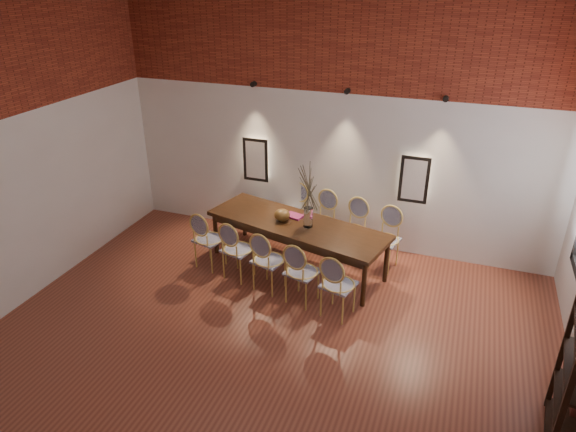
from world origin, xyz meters
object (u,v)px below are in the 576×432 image
(chair_near_a, at_px, (210,239))
(book, at_px, (294,216))
(dining_table, at_px, (297,245))
(chair_far_e, at_px, (385,240))
(chair_far_b, at_px, (293,213))
(chair_near_d, at_px, (302,272))
(chair_far_a, at_px, (266,206))
(vase, at_px, (308,217))
(bowl, at_px, (282,215))
(chair_near_b, at_px, (238,249))
(chair_far_c, at_px, (321,222))
(chair_near_c, at_px, (269,260))
(chair_near_e, at_px, (338,284))
(chair_far_d, at_px, (352,230))

(chair_near_a, relative_size, book, 3.62)
(dining_table, distance_m, chair_far_e, 1.33)
(chair_far_b, bearing_deg, chair_near_d, 127.44)
(chair_near_a, relative_size, chair_far_a, 1.00)
(vase, bearing_deg, bowl, 172.77)
(chair_near_b, xyz_separation_m, chair_far_b, (0.35, 1.41, 0.00))
(vase, bearing_deg, chair_far_e, 24.47)
(chair_near_a, distance_m, chair_far_a, 1.46)
(chair_near_b, xyz_separation_m, chair_far_c, (0.89, 1.28, 0.00))
(chair_far_b, xyz_separation_m, chair_far_e, (1.62, -0.40, 0.00))
(chair_near_c, distance_m, chair_near_e, 1.11)
(chair_far_b, height_order, vase, vase)
(chair_near_a, xyz_separation_m, book, (1.15, 0.62, 0.30))
(chair_near_a, xyz_separation_m, chair_near_b, (0.54, -0.13, 0.00))
(vase, height_order, book, vase)
(chair_near_a, height_order, chair_far_e, same)
(chair_near_d, height_order, chair_far_c, same)
(chair_far_e, bearing_deg, vase, 38.34)
(chair_far_a, xyz_separation_m, chair_far_e, (2.16, -0.53, 0.00))
(chair_near_e, relative_size, chair_far_e, 1.00)
(chair_far_b, bearing_deg, dining_table, 127.44)
(chair_far_b, height_order, chair_far_e, same)
(chair_far_c, xyz_separation_m, vase, (0.01, -0.75, 0.43))
(chair_near_a, bearing_deg, chair_far_b, 69.05)
(chair_far_c, bearing_deg, chair_far_a, 0.00)
(chair_far_a, height_order, bowl, chair_far_a)
(dining_table, relative_size, chair_far_e, 2.96)
(chair_far_e, height_order, bowl, chair_far_e)
(dining_table, distance_m, chair_far_a, 1.33)
(chair_far_d, bearing_deg, chair_far_c, 0.00)
(chair_far_c, bearing_deg, chair_near_b, 69.05)
(chair_near_b, xyz_separation_m, chair_near_c, (0.54, -0.13, 0.00))
(chair_far_d, height_order, chair_far_e, same)
(chair_near_c, height_order, chair_far_b, same)
(chair_far_d, bearing_deg, vase, 63.48)
(chair_far_e, bearing_deg, chair_near_e, 90.00)
(vase, bearing_deg, chair_far_c, 91.07)
(chair_near_a, bearing_deg, chair_near_b, -0.00)
(chair_near_d, bearing_deg, chair_near_e, 0.00)
(chair_far_d, distance_m, bowl, 1.17)
(dining_table, relative_size, chair_near_a, 2.96)
(chair_far_e, bearing_deg, chair_near_b, 41.05)
(chair_near_e, bearing_deg, bowl, 153.35)
(chair_near_d, bearing_deg, chair_far_c, 110.95)
(chair_far_b, relative_size, bowl, 3.92)
(chair_far_c, bearing_deg, dining_table, 90.00)
(bowl, bearing_deg, chair_far_a, 124.61)
(chair_near_a, xyz_separation_m, chair_far_d, (1.97, 1.01, 0.00))
(chair_far_a, relative_size, chair_far_c, 1.00)
(chair_near_a, height_order, chair_far_b, same)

